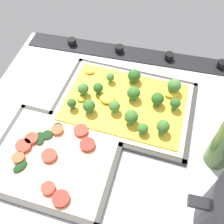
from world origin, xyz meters
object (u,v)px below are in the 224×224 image
(baking_tray_front, at_px, (125,105))
(veggie_pizza_back, at_px, (54,157))
(baking_tray_back, at_px, (55,159))
(broccoli_pizza, at_px, (127,102))

(baking_tray_front, xyz_separation_m, veggie_pizza_back, (0.13, 0.20, 0.01))
(veggie_pizza_back, bearing_deg, baking_tray_back, 137.33)
(broccoli_pizza, bearing_deg, baking_tray_back, 55.33)
(baking_tray_front, relative_size, broccoli_pizza, 1.07)
(broccoli_pizza, height_order, baking_tray_back, broccoli_pizza)
(baking_tray_back, distance_m, veggie_pizza_back, 0.01)
(baking_tray_front, distance_m, veggie_pizza_back, 0.24)
(baking_tray_front, distance_m, broccoli_pizza, 0.02)
(baking_tray_back, height_order, veggie_pizza_back, veggie_pizza_back)
(baking_tray_back, bearing_deg, broccoli_pizza, -124.67)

